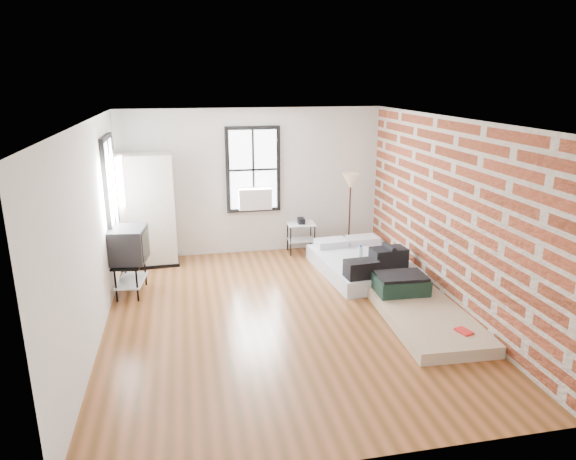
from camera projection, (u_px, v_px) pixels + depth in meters
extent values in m
plane|color=brown|center=(283.00, 316.00, 7.45)|extent=(6.00, 6.00, 0.00)
cube|color=silver|center=(253.00, 182.00, 9.87)|extent=(5.00, 0.01, 2.80)
cube|color=silver|center=(352.00, 322.00, 4.24)|extent=(5.00, 0.01, 2.80)
cube|color=silver|center=(92.00, 235.00, 6.57)|extent=(0.01, 6.00, 2.80)
cube|color=brown|center=(450.00, 215.00, 7.53)|extent=(0.02, 6.00, 2.80)
cube|color=white|center=(282.00, 120.00, 6.65)|extent=(5.00, 6.00, 0.01)
cube|color=white|center=(253.00, 170.00, 9.75)|extent=(0.90, 0.02, 1.50)
cube|color=black|center=(228.00, 170.00, 9.68)|extent=(0.07, 0.08, 1.64)
cube|color=black|center=(278.00, 169.00, 9.86)|extent=(0.07, 0.08, 1.64)
cube|color=black|center=(252.00, 128.00, 9.55)|extent=(0.90, 0.08, 0.07)
cube|color=black|center=(254.00, 209.00, 9.99)|extent=(0.90, 0.08, 0.07)
cube|color=black|center=(253.00, 170.00, 9.74)|extent=(0.04, 0.02, 1.50)
cube|color=black|center=(253.00, 170.00, 9.74)|extent=(0.90, 0.02, 0.04)
cube|color=white|center=(255.00, 198.00, 9.79)|extent=(0.62, 0.30, 0.40)
cube|color=white|center=(111.00, 187.00, 8.20)|extent=(0.02, 0.90, 1.50)
cube|color=black|center=(106.00, 194.00, 7.74)|extent=(0.08, 0.07, 1.64)
cube|color=black|center=(114.00, 181.00, 8.65)|extent=(0.08, 0.07, 1.64)
cube|color=black|center=(105.00, 138.00, 7.97)|extent=(0.08, 0.90, 0.07)
cube|color=black|center=(115.00, 234.00, 8.42)|extent=(0.08, 0.90, 0.07)
cube|color=black|center=(112.00, 187.00, 8.20)|extent=(0.02, 0.04, 1.50)
cube|color=black|center=(112.00, 187.00, 8.20)|extent=(0.02, 0.90, 0.04)
cube|color=silver|center=(364.00, 265.00, 9.11)|extent=(1.66, 2.15, 0.27)
cube|color=silver|center=(331.00, 243.00, 9.70)|extent=(0.62, 0.42, 0.13)
cube|color=silver|center=(362.00, 240.00, 9.87)|extent=(0.62, 0.42, 0.13)
cube|color=black|center=(388.00, 257.00, 8.64)|extent=(0.62, 0.39, 0.32)
cylinder|color=black|center=(389.00, 247.00, 8.59)|extent=(0.12, 0.38, 0.09)
cube|color=black|center=(361.00, 269.00, 8.18)|extent=(0.54, 0.36, 0.28)
cylinder|color=#A2C5D0|center=(360.00, 253.00, 8.96)|extent=(0.07, 0.07, 0.24)
cylinder|color=#1742A4|center=(361.00, 246.00, 8.92)|extent=(0.04, 0.04, 0.03)
cube|color=#C9B391|center=(428.00, 318.00, 7.21)|extent=(1.19, 2.14, 0.17)
cube|color=#142E24|center=(401.00, 285.00, 7.86)|extent=(0.79, 0.58, 0.24)
cube|color=black|center=(401.00, 276.00, 7.82)|extent=(0.75, 0.54, 0.04)
cube|color=red|center=(464.00, 331.00, 6.64)|extent=(0.20, 0.25, 0.03)
cube|color=black|center=(151.00, 262.00, 9.55)|extent=(1.07, 0.64, 0.06)
cube|color=beige|center=(146.00, 209.00, 9.26)|extent=(1.02, 0.60, 1.99)
cylinder|color=black|center=(291.00, 242.00, 9.88)|extent=(0.02, 0.02, 0.59)
cylinder|color=black|center=(315.00, 240.00, 9.96)|extent=(0.02, 0.02, 0.59)
cylinder|color=black|center=(288.00, 236.00, 10.23)|extent=(0.02, 0.02, 0.59)
cylinder|color=black|center=(311.00, 235.00, 10.30)|extent=(0.02, 0.02, 0.59)
cube|color=silver|center=(301.00, 224.00, 10.01)|extent=(0.55, 0.45, 0.02)
cube|color=silver|center=(301.00, 240.00, 10.10)|extent=(0.53, 0.43, 0.02)
cube|color=black|center=(301.00, 221.00, 9.99)|extent=(0.14, 0.20, 0.11)
cylinder|color=black|center=(348.00, 250.00, 10.29)|extent=(0.22, 0.22, 0.03)
cylinder|color=black|center=(349.00, 217.00, 10.10)|extent=(0.03, 0.03, 1.35)
cone|color=tan|center=(351.00, 181.00, 9.89)|extent=(0.34, 0.34, 0.30)
cylinder|color=black|center=(116.00, 286.00, 7.87)|extent=(0.03, 0.03, 0.54)
cylinder|color=black|center=(137.00, 285.00, 7.90)|extent=(0.03, 0.03, 0.54)
cylinder|color=black|center=(125.00, 270.00, 8.49)|extent=(0.03, 0.03, 0.54)
cylinder|color=black|center=(145.00, 270.00, 8.51)|extent=(0.03, 0.03, 0.54)
cube|color=black|center=(130.00, 262.00, 8.11)|extent=(0.52, 0.82, 0.03)
cube|color=silver|center=(131.00, 281.00, 8.21)|extent=(0.50, 0.80, 0.02)
cube|color=black|center=(128.00, 245.00, 8.03)|extent=(0.61, 0.69, 0.54)
cube|color=black|center=(145.00, 244.00, 8.05)|extent=(0.09, 0.51, 0.43)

